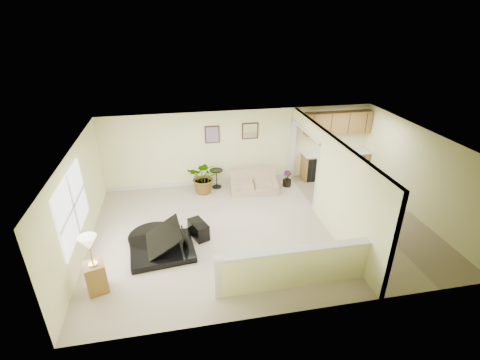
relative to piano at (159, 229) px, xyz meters
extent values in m
plane|color=#B6A48D|center=(2.69, 0.44, -0.60)|extent=(9.00, 9.00, 0.00)
cube|color=#EEEEA2|center=(2.69, 3.44, 0.65)|extent=(9.00, 0.04, 2.50)
cube|color=#EEEEA2|center=(2.69, -2.56, 0.65)|extent=(9.00, 0.04, 2.50)
cube|color=#EEEEA2|center=(-1.81, 0.44, 0.65)|extent=(0.04, 6.00, 2.50)
cube|color=#EEEEA2|center=(7.19, 0.44, 0.65)|extent=(0.04, 6.00, 2.50)
cube|color=silver|center=(2.69, 0.44, 1.90)|extent=(9.00, 6.00, 0.04)
cube|color=tan|center=(5.84, 0.44, -0.59)|extent=(2.70, 6.00, 0.01)
cube|color=#EEEEA2|center=(4.49, -0.76, 0.65)|extent=(0.12, 3.60, 2.50)
cube|color=#EEEEA2|center=(4.49, 2.22, 1.70)|extent=(0.12, 2.35, 0.40)
cube|color=#EEEEA2|center=(2.84, -1.86, -0.12)|extent=(3.30, 0.12, 0.95)
cube|color=silver|center=(2.84, -1.86, 0.37)|extent=(3.40, 0.22, 0.05)
cube|color=silver|center=(1.19, -1.86, -0.10)|extent=(0.14, 0.14, 1.00)
cube|color=white|center=(-1.79, -0.06, 0.85)|extent=(0.05, 2.15, 1.45)
cube|color=#3C2015|center=(1.74, 3.42, 1.15)|extent=(0.48, 0.03, 0.58)
cube|color=#97607E|center=(1.74, 3.40, 1.15)|extent=(0.40, 0.01, 0.50)
cube|color=#3C2015|center=(2.99, 3.42, 1.20)|extent=(0.55, 0.03, 0.55)
cube|color=silver|center=(2.99, 3.40, 1.20)|extent=(0.46, 0.01, 0.46)
cube|color=olive|center=(5.99, 3.14, -0.15)|extent=(2.30, 0.60, 0.90)
cube|color=silver|center=(5.99, 3.14, 0.32)|extent=(2.36, 0.65, 0.04)
cube|color=black|center=(5.19, 3.14, -0.17)|extent=(0.60, 0.60, 0.84)
cube|color=olive|center=(5.99, 3.26, 1.35)|extent=(2.30, 0.35, 0.75)
cube|color=black|center=(0.04, -0.14, 0.20)|extent=(1.64, 1.45, 0.31)
cylinder|color=black|center=(-0.12, 0.43, 0.20)|extent=(1.29, 1.29, 0.31)
cube|color=white|center=(0.93, -0.14, 0.16)|extent=(0.34, 1.06, 0.02)
cube|color=black|center=(-0.07, -0.04, 0.48)|extent=(1.31, 1.31, 0.70)
cube|color=black|center=(0.97, 0.35, -0.38)|extent=(0.55, 0.73, 0.44)
cube|color=tan|center=(2.96, 2.59, -0.39)|extent=(1.59, 1.01, 0.42)
cube|color=tan|center=(2.96, 2.92, 0.05)|extent=(1.53, 0.36, 0.44)
cube|color=tan|center=(2.29, 2.59, -0.09)|extent=(0.27, 0.87, 0.16)
cube|color=tan|center=(3.62, 2.59, -0.09)|extent=(0.27, 0.87, 0.16)
cylinder|color=black|center=(1.80, 3.09, -0.58)|extent=(0.32, 0.32, 0.03)
cylinder|color=black|center=(1.80, 3.09, -0.28)|extent=(0.03, 0.03, 0.61)
cylinder|color=black|center=(1.80, 3.09, 0.03)|extent=(0.44, 0.44, 0.03)
cylinder|color=black|center=(1.38, 2.80, -0.48)|extent=(0.32, 0.32, 0.22)
imported|color=#19541B|center=(1.38, 2.80, -0.04)|extent=(1.22, 1.14, 1.12)
cylinder|color=black|center=(4.14, 2.74, -0.50)|extent=(0.28, 0.28, 0.20)
imported|color=#19541B|center=(4.14, 2.74, -0.32)|extent=(0.34, 0.34, 0.55)
cube|color=olive|center=(-1.28, -1.20, -0.25)|extent=(0.50, 0.50, 0.69)
cylinder|color=gold|center=(-1.28, -1.20, 0.10)|extent=(0.18, 0.18, 0.02)
cylinder|color=gold|center=(-1.28, -1.20, 0.33)|extent=(0.03, 0.03, 0.46)
cone|color=#F6EDC9|center=(-1.28, -1.20, 0.62)|extent=(0.37, 0.37, 0.30)
camera|label=1|loc=(0.62, -7.28, 4.74)|focal=26.00mm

